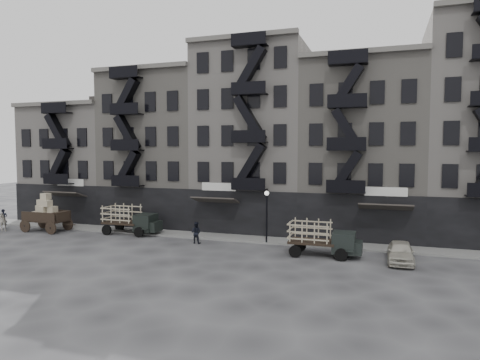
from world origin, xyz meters
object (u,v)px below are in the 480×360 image
(car_east, at_px, (401,252))
(pedestrian_mid, at_px, (196,233))
(wagon, at_px, (45,210))
(stake_truck_east, at_px, (322,236))
(horse, at_px, (0,221))
(stake_truck_west, at_px, (130,218))
(pedestrian_west, at_px, (4,219))

(car_east, distance_m, pedestrian_mid, 15.52)
(wagon, height_order, stake_truck_east, wagon)
(horse, height_order, stake_truck_east, stake_truck_east)
(horse, distance_m, car_east, 35.18)
(car_east, xyz_separation_m, pedestrian_mid, (-15.48, 1.05, 0.16))
(horse, bearing_deg, stake_truck_west, -58.21)
(horse, xyz_separation_m, stake_truck_east, (29.97, -0.13, 0.56))
(pedestrian_west, distance_m, pedestrian_mid, 20.27)
(stake_truck_west, xyz_separation_m, pedestrian_west, (-13.14, -1.50, -0.56))
(wagon, bearing_deg, car_east, -1.38)
(stake_truck_west, height_order, pedestrian_west, stake_truck_west)
(horse, distance_m, wagon, 4.57)
(car_east, xyz_separation_m, pedestrian_west, (-35.75, 1.11, 0.23))
(wagon, distance_m, stake_truck_east, 25.74)
(horse, xyz_separation_m, pedestrian_mid, (19.70, 0.90, -0.01))
(wagon, xyz_separation_m, car_east, (30.91, -1.32, -1.29))
(car_east, distance_m, pedestrian_west, 35.77)
(horse, relative_size, wagon, 0.50)
(pedestrian_mid, bearing_deg, horse, 2.69)
(horse, height_order, wagon, wagon)
(horse, relative_size, stake_truck_west, 0.40)
(pedestrian_mid, bearing_deg, car_east, 176.20)
(stake_truck_west, bearing_deg, stake_truck_east, -9.16)
(stake_truck_east, xyz_separation_m, pedestrian_mid, (-10.28, 1.04, -0.57))
(horse, relative_size, car_east, 0.50)
(stake_truck_east, xyz_separation_m, car_east, (5.20, -0.01, -0.73))
(stake_truck_west, relative_size, pedestrian_west, 2.80)
(pedestrian_west, height_order, pedestrian_mid, pedestrian_west)
(horse, bearing_deg, pedestrian_west, 51.36)
(car_east, relative_size, pedestrian_west, 2.23)
(stake_truck_west, distance_m, stake_truck_east, 17.60)
(stake_truck_west, relative_size, car_east, 1.26)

